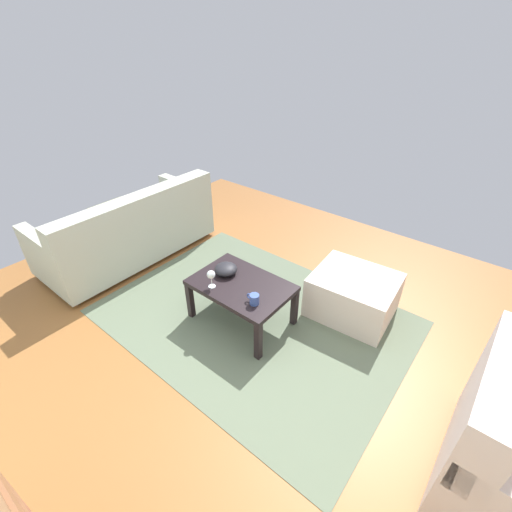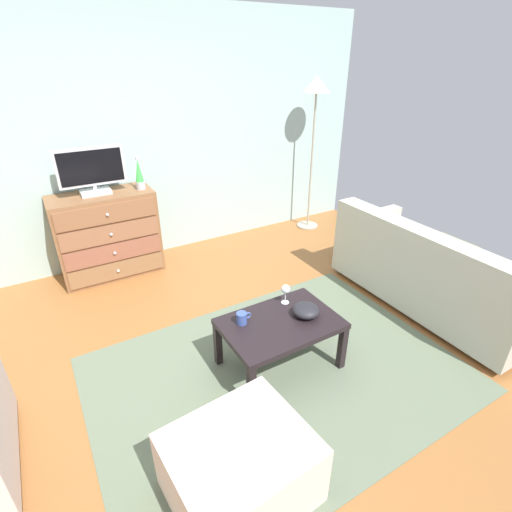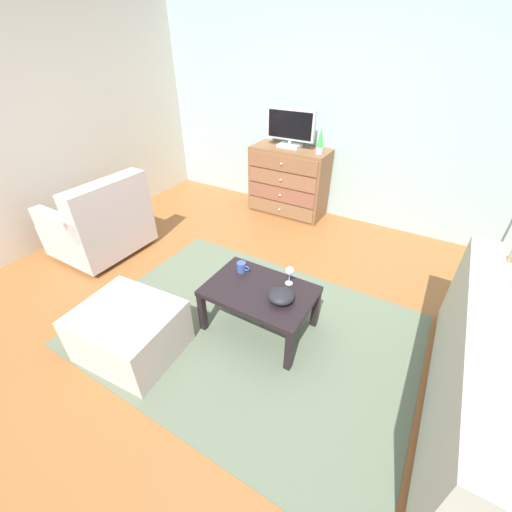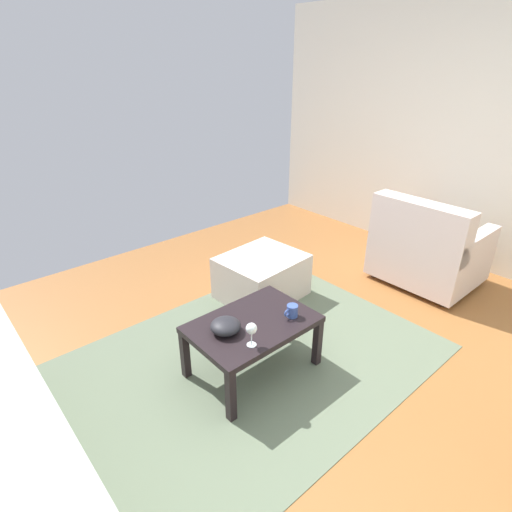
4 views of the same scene
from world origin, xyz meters
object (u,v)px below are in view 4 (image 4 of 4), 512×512
(bowl_decorative, at_px, (226,326))
(armchair, at_px, (427,250))
(coffee_table, at_px, (253,328))
(wine_glass, at_px, (251,329))
(mug, at_px, (292,311))
(ottoman, at_px, (262,277))

(bowl_decorative, relative_size, armchair, 0.22)
(coffee_table, xyz_separation_m, wine_glass, (0.16, 0.18, 0.17))
(wine_glass, relative_size, bowl_decorative, 0.80)
(armchair, bearing_deg, wine_glass, 1.08)
(mug, xyz_separation_m, armchair, (-1.82, 0.01, -0.10))
(wine_glass, distance_m, mug, 0.42)
(coffee_table, distance_m, armchair, 2.07)
(coffee_table, relative_size, wine_glass, 5.28)
(wine_glass, distance_m, bowl_decorative, 0.23)
(wine_glass, xyz_separation_m, bowl_decorative, (0.04, -0.21, -0.07))
(coffee_table, bearing_deg, mug, 152.70)
(mug, height_order, ottoman, mug)
(mug, relative_size, ottoman, 0.16)
(coffee_table, height_order, ottoman, coffee_table)
(bowl_decorative, distance_m, armchair, 2.27)
(armchair, bearing_deg, ottoman, -31.78)
(mug, height_order, armchair, armchair)
(coffee_table, height_order, armchair, armchair)
(armchair, xyz_separation_m, ottoman, (1.35, -0.84, -0.15))
(coffee_table, relative_size, bowl_decorative, 4.22)
(wine_glass, bearing_deg, mug, -172.31)
(wine_glass, relative_size, ottoman, 0.22)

